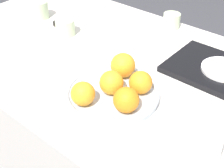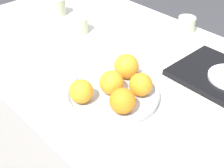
{
  "view_description": "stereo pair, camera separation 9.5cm",
  "coord_description": "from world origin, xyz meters",
  "px_view_note": "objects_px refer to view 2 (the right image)",
  "views": [
    {
      "loc": [
        0.68,
        -0.76,
        1.33
      ],
      "look_at": [
        0.18,
        -0.17,
        0.76
      ],
      "focal_mm": 50.0,
      "sensor_mm": 36.0,
      "label": 1
    },
    {
      "loc": [
        0.74,
        -0.69,
        1.33
      ],
      "look_at": [
        0.18,
        -0.17,
        0.76
      ],
      "focal_mm": 50.0,
      "sensor_mm": 36.0,
      "label": 2
    }
  ],
  "objects_px": {
    "orange_3": "(122,101)",
    "orange_4": "(81,91)",
    "cup_1": "(57,7)",
    "fruit_platter": "(112,93)",
    "cup_2": "(186,25)",
    "soy_dish": "(75,21)",
    "orange_1": "(111,83)",
    "cup_0": "(79,25)",
    "orange_2": "(126,66)",
    "orange_0": "(141,85)"
  },
  "relations": [
    {
      "from": "cup_0",
      "to": "cup_2",
      "type": "xyz_separation_m",
      "value": [
        0.31,
        0.34,
        0.0
      ]
    },
    {
      "from": "cup_1",
      "to": "soy_dish",
      "type": "xyz_separation_m",
      "value": [
        0.12,
        0.01,
        -0.03
      ]
    },
    {
      "from": "orange_0",
      "to": "orange_3",
      "type": "distance_m",
      "value": 0.1
    },
    {
      "from": "orange_1",
      "to": "cup_0",
      "type": "distance_m",
      "value": 0.46
    },
    {
      "from": "fruit_platter",
      "to": "orange_4",
      "type": "relative_size",
      "value": 4.1
    },
    {
      "from": "orange_3",
      "to": "cup_1",
      "type": "xyz_separation_m",
      "value": [
        -0.72,
        0.27,
        -0.02
      ]
    },
    {
      "from": "fruit_platter",
      "to": "orange_2",
      "type": "relative_size",
      "value": 3.62
    },
    {
      "from": "orange_3",
      "to": "cup_2",
      "type": "relative_size",
      "value": 1.03
    },
    {
      "from": "orange_1",
      "to": "cup_2",
      "type": "xyz_separation_m",
      "value": [
        -0.11,
        0.53,
        -0.02
      ]
    },
    {
      "from": "orange_1",
      "to": "soy_dish",
      "type": "relative_size",
      "value": 1.19
    },
    {
      "from": "orange_4",
      "to": "cup_1",
      "type": "height_order",
      "value": "orange_4"
    },
    {
      "from": "orange_1",
      "to": "cup_2",
      "type": "bearing_deg",
      "value": 101.82
    },
    {
      "from": "orange_2",
      "to": "soy_dish",
      "type": "distance_m",
      "value": 0.51
    },
    {
      "from": "fruit_platter",
      "to": "orange_3",
      "type": "relative_size",
      "value": 3.95
    },
    {
      "from": "soy_dish",
      "to": "orange_1",
      "type": "bearing_deg",
      "value": -25.75
    },
    {
      "from": "orange_3",
      "to": "orange_4",
      "type": "height_order",
      "value": "orange_3"
    },
    {
      "from": "fruit_platter",
      "to": "cup_2",
      "type": "distance_m",
      "value": 0.55
    },
    {
      "from": "fruit_platter",
      "to": "orange_4",
      "type": "bearing_deg",
      "value": -107.76
    },
    {
      "from": "orange_0",
      "to": "cup_2",
      "type": "relative_size",
      "value": 0.99
    },
    {
      "from": "cup_0",
      "to": "orange_4",
      "type": "bearing_deg",
      "value": -36.79
    },
    {
      "from": "orange_2",
      "to": "cup_2",
      "type": "xyz_separation_m",
      "value": [
        -0.08,
        0.44,
        -0.03
      ]
    },
    {
      "from": "cup_0",
      "to": "soy_dish",
      "type": "relative_size",
      "value": 1.29
    },
    {
      "from": "fruit_platter",
      "to": "orange_1",
      "type": "xyz_separation_m",
      "value": [
        -0.0,
        -0.0,
        0.04
      ]
    },
    {
      "from": "orange_2",
      "to": "orange_3",
      "type": "bearing_deg",
      "value": -48.42
    },
    {
      "from": "cup_0",
      "to": "orange_2",
      "type": "bearing_deg",
      "value": -14.94
    },
    {
      "from": "orange_1",
      "to": "cup_0",
      "type": "relative_size",
      "value": 0.93
    },
    {
      "from": "orange_0",
      "to": "cup_2",
      "type": "distance_m",
      "value": 0.51
    },
    {
      "from": "fruit_platter",
      "to": "cup_0",
      "type": "xyz_separation_m",
      "value": [
        -0.42,
        0.2,
        0.02
      ]
    },
    {
      "from": "orange_0",
      "to": "orange_3",
      "type": "bearing_deg",
      "value": -78.73
    },
    {
      "from": "orange_3",
      "to": "soy_dish",
      "type": "height_order",
      "value": "orange_3"
    },
    {
      "from": "fruit_platter",
      "to": "orange_1",
      "type": "relative_size",
      "value": 3.98
    },
    {
      "from": "orange_3",
      "to": "cup_2",
      "type": "xyz_separation_m",
      "value": [
        -0.2,
        0.57,
        -0.02
      ]
    },
    {
      "from": "orange_3",
      "to": "cup_0",
      "type": "distance_m",
      "value": 0.56
    },
    {
      "from": "orange_1",
      "to": "cup_0",
      "type": "xyz_separation_m",
      "value": [
        -0.42,
        0.2,
        -0.02
      ]
    },
    {
      "from": "fruit_platter",
      "to": "soy_dish",
      "type": "bearing_deg",
      "value": 154.41
    },
    {
      "from": "fruit_platter",
      "to": "soy_dish",
      "type": "height_order",
      "value": "fruit_platter"
    },
    {
      "from": "cup_1",
      "to": "cup_2",
      "type": "height_order",
      "value": "cup_1"
    },
    {
      "from": "fruit_platter",
      "to": "orange_3",
      "type": "distance_m",
      "value": 0.1
    },
    {
      "from": "cup_0",
      "to": "cup_2",
      "type": "height_order",
      "value": "same"
    },
    {
      "from": "cup_2",
      "to": "soy_dish",
      "type": "bearing_deg",
      "value": -143.92
    },
    {
      "from": "cup_0",
      "to": "cup_2",
      "type": "distance_m",
      "value": 0.46
    },
    {
      "from": "orange_3",
      "to": "orange_4",
      "type": "bearing_deg",
      "value": -153.49
    },
    {
      "from": "orange_0",
      "to": "cup_1",
      "type": "xyz_separation_m",
      "value": [
        -0.7,
        0.18,
        -0.01
      ]
    },
    {
      "from": "orange_3",
      "to": "cup_1",
      "type": "bearing_deg",
      "value": 159.3
    },
    {
      "from": "orange_2",
      "to": "orange_4",
      "type": "bearing_deg",
      "value": -89.91
    },
    {
      "from": "cup_2",
      "to": "soy_dish",
      "type": "height_order",
      "value": "cup_2"
    },
    {
      "from": "orange_4",
      "to": "cup_1",
      "type": "distance_m",
      "value": 0.69
    },
    {
      "from": "orange_0",
      "to": "cup_0",
      "type": "relative_size",
      "value": 0.89
    },
    {
      "from": "orange_1",
      "to": "cup_1",
      "type": "bearing_deg",
      "value": 159.65
    },
    {
      "from": "orange_0",
      "to": "orange_2",
      "type": "relative_size",
      "value": 0.88
    }
  ]
}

